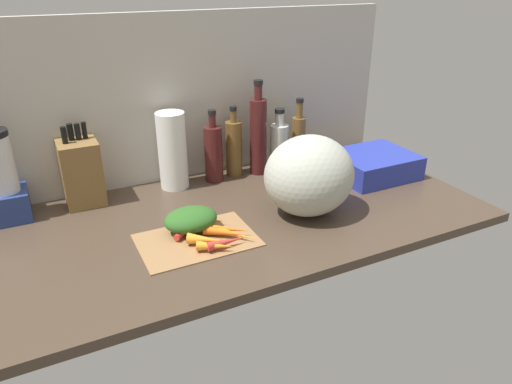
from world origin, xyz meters
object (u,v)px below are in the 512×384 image
(carrot_8, at_px, (190,225))
(bottle_2, at_px, (258,135))
(winter_squash, at_px, (309,176))
(blender_appliance, at_px, (1,182))
(carrot_1, at_px, (225,232))
(carrot_3, at_px, (226,242))
(carrot_2, at_px, (221,229))
(dish_rack, at_px, (373,165))
(cutting_board, at_px, (197,240))
(knife_block, at_px, (81,172))
(carrot_7, at_px, (190,227))
(paper_towel_roll, at_px, (172,151))
(carrot_4, at_px, (206,221))
(carrot_6, at_px, (206,240))
(bottle_4, at_px, (298,139))
(carrot_0, at_px, (236,235))
(bottle_3, at_px, (279,145))
(carrot_5, at_px, (215,246))
(bottle_1, at_px, (234,147))
(carrot_9, at_px, (195,220))
(bottle_0, at_px, (214,153))

(carrot_8, relative_size, bottle_2, 0.31)
(winter_squash, bearing_deg, blender_appliance, 156.13)
(carrot_1, xyz_separation_m, carrot_3, (-0.02, -0.05, -0.00))
(carrot_2, relative_size, dish_rack, 0.58)
(cutting_board, xyz_separation_m, knife_block, (-0.25, 0.41, 0.11))
(carrot_7, xyz_separation_m, winter_squash, (0.39, -0.05, 0.11))
(paper_towel_roll, bearing_deg, carrot_3, -90.12)
(carrot_4, distance_m, dish_rack, 0.73)
(carrot_1, relative_size, carrot_6, 1.20)
(carrot_8, bearing_deg, carrot_1, -49.83)
(blender_appliance, bearing_deg, bottle_4, -0.65)
(carrot_0, distance_m, carrot_4, 0.13)
(bottle_4, bearing_deg, carrot_7, -150.15)
(carrot_0, bearing_deg, bottle_3, 48.43)
(carrot_4, relative_size, winter_squash, 0.43)
(knife_block, height_order, dish_rack, knife_block)
(carrot_8, bearing_deg, carrot_6, -84.49)
(bottle_4, bearing_deg, knife_block, 178.10)
(carrot_6, bearing_deg, carrot_3, -34.60)
(cutting_board, distance_m, carrot_5, 0.09)
(carrot_2, distance_m, carrot_8, 0.10)
(carrot_4, distance_m, bottle_1, 0.43)
(dish_rack, bearing_deg, carrot_0, -162.83)
(carrot_7, height_order, carrot_9, carrot_9)
(bottle_4, distance_m, dish_rack, 0.31)
(carrot_9, distance_m, bottle_0, 0.37)
(knife_block, relative_size, paper_towel_roll, 0.98)
(dish_rack, bearing_deg, paper_towel_roll, 161.42)
(carrot_8, xyz_separation_m, bottle_0, (0.21, 0.33, 0.09))
(carrot_6, bearing_deg, bottle_3, 41.86)
(carrot_3, bearing_deg, cutting_board, 127.44)
(carrot_7, bearing_deg, bottle_4, 29.85)
(cutting_board, xyz_separation_m, carrot_2, (0.08, -0.00, 0.02))
(carrot_9, bearing_deg, dish_rack, 5.89)
(bottle_2, relative_size, bottle_4, 1.32)
(cutting_board, xyz_separation_m, paper_towel_roll, (0.06, 0.40, 0.14))
(cutting_board, relative_size, carrot_7, 2.33)
(carrot_7, bearing_deg, carrot_0, -44.32)
(carrot_1, distance_m, knife_block, 0.56)
(carrot_1, xyz_separation_m, bottle_2, (0.32, 0.41, 0.13))
(paper_towel_roll, height_order, bottle_2, bottle_2)
(bottle_2, bearing_deg, bottle_4, 0.87)
(bottle_2, bearing_deg, dish_rack, -30.26)
(dish_rack, bearing_deg, bottle_3, 143.61)
(carrot_9, distance_m, dish_rack, 0.76)
(bottle_0, xyz_separation_m, dish_rack, (0.57, -0.23, -0.07))
(carrot_9, relative_size, bottle_1, 0.55)
(carrot_8, relative_size, carrot_9, 0.75)
(cutting_board, height_order, winter_squash, winter_squash)
(carrot_1, bearing_deg, paper_towel_roll, 92.19)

